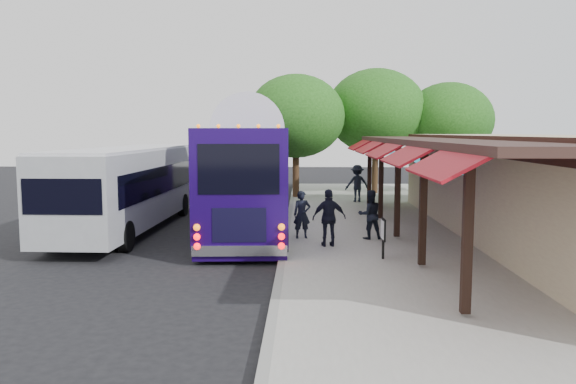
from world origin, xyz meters
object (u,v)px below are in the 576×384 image
(ped_d, at_px, (357,183))
(sign_board, at_px, (383,232))
(coach_bus, at_px, (249,171))
(city_bus, at_px, (131,184))
(ped_a, at_px, (302,215))
(ped_c, at_px, (329,218))
(ped_b, at_px, (370,215))

(ped_d, relative_size, sign_board, 1.64)
(coach_bus, xyz_separation_m, city_bus, (-4.49, -0.41, -0.47))
(ped_a, relative_size, ped_d, 0.85)
(ped_d, bearing_deg, city_bus, 31.39)
(ped_a, bearing_deg, city_bus, 150.56)
(ped_c, bearing_deg, coach_bus, -62.55)
(ped_a, height_order, ped_d, ped_d)
(city_bus, height_order, sign_board, city_bus)
(city_bus, relative_size, sign_board, 10.17)
(city_bus, bearing_deg, ped_c, -25.87)
(ped_a, height_order, sign_board, ped_a)
(ped_a, relative_size, ped_b, 0.97)
(coach_bus, bearing_deg, ped_b, -37.14)
(city_bus, bearing_deg, coach_bus, 6.32)
(city_bus, relative_size, ped_a, 7.32)
(coach_bus, distance_m, ped_c, 5.21)
(ped_d, bearing_deg, sign_board, 80.26)
(city_bus, bearing_deg, sign_board, -30.78)
(ped_b, xyz_separation_m, ped_c, (-1.42, -1.25, 0.08))
(coach_bus, height_order, ped_a, coach_bus)
(city_bus, relative_size, ped_b, 7.13)
(coach_bus, xyz_separation_m, ped_d, (4.85, 7.13, -1.11))
(ped_a, bearing_deg, ped_c, -66.59)
(ped_b, relative_size, ped_c, 0.91)
(ped_c, xyz_separation_m, ped_d, (1.95, 11.31, 0.05))
(coach_bus, bearing_deg, ped_a, -57.20)
(coach_bus, height_order, city_bus, coach_bus)
(ped_b, height_order, ped_d, ped_d)
(coach_bus, xyz_separation_m, ped_c, (2.90, -4.18, -1.15))
(city_bus, distance_m, ped_b, 9.19)
(ped_b, relative_size, ped_d, 0.87)
(ped_b, bearing_deg, city_bus, -27.40)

